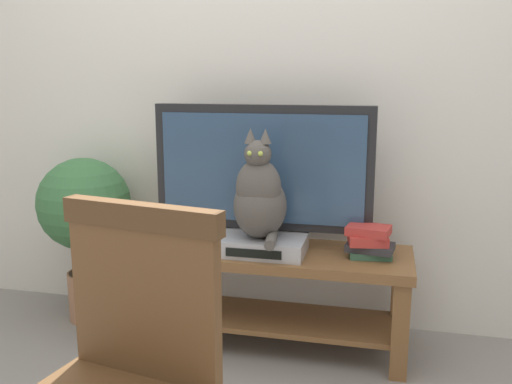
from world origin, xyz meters
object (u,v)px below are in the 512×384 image
Objects in this scene: cat at (260,197)px; potted_plant at (85,214)px; book_stack at (369,242)px; tv at (262,173)px; tv_stand at (259,278)px; media_box at (260,245)px; wooden_chair at (118,378)px.

cat is 0.95m from potted_plant.
tv is at bearing 171.12° from book_stack.
potted_plant reaches higher than tv_stand.
media_box is 0.43× the size of wooden_chair.
media_box is at bearing -7.95° from potted_plant.
tv is 1.19× the size of potted_plant.
tv_stand is at bearing 88.89° from wooden_chair.
tv_stand is 6.31× the size of book_stack.
book_stack is at bearing -3.14° from potted_plant.
cat reaches higher than book_stack.
tv_stand is 0.40m from cat.
media_box is 1.85× the size of book_stack.
book_stack is (0.49, -0.00, 0.21)m from tv_stand.
tv reaches higher than book_stack.
cat is at bearing 87.87° from wooden_chair.
book_stack is at bearing 6.43° from media_box.
media_box is at bearing 87.94° from wooden_chair.
media_box is 0.47m from book_stack.
cat is at bearing -171.96° from book_stack.
media_box is 1.25m from wooden_chair.
book_stack is at bearing -0.47° from tv_stand.
tv_stand is 1.36× the size of tv.
tv_stand is at bearing 179.53° from book_stack.
media_box is 0.48× the size of potted_plant.
cat is at bearing -81.74° from tv.
tv is (0.00, 0.07, 0.47)m from tv_stand.
wooden_chair is at bearing -57.43° from potted_plant.
book_stack is 1.39m from potted_plant.
book_stack is (0.47, 0.05, 0.03)m from media_box.
potted_plant is at bearing 172.05° from media_box.
media_box is 0.83× the size of cat.
tv is 0.33m from media_box.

